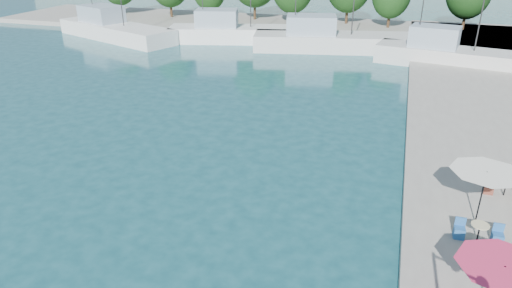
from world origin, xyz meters
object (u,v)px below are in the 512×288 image
(trawler_02, at_px, (234,33))
(umbrella_white, at_px, (486,177))
(trawler_03, at_px, (330,41))
(trawler_01, at_px, (114,30))
(umbrella_pink, at_px, (503,273))
(trawler_04, at_px, (452,56))

(trawler_02, xyz_separation_m, umbrella_white, (23.44, -33.96, 1.73))
(trawler_02, xyz_separation_m, trawler_03, (11.87, -1.01, -0.00))
(trawler_01, bearing_deg, umbrella_white, -17.65)
(trawler_03, xyz_separation_m, umbrella_pink, (11.41, -38.70, 1.42))
(trawler_01, distance_m, trawler_04, 39.45)
(trawler_01, distance_m, umbrella_white, 49.69)
(trawler_01, relative_size, umbrella_white, 6.30)
(trawler_03, height_order, trawler_04, same)
(trawler_01, height_order, trawler_03, same)
(trawler_04, bearing_deg, trawler_02, 179.99)
(trawler_01, bearing_deg, trawler_04, 18.58)
(umbrella_white, bearing_deg, trawler_01, 140.87)
(umbrella_white, bearing_deg, trawler_03, 109.35)
(trawler_04, relative_size, umbrella_white, 5.32)
(trawler_03, bearing_deg, umbrella_white, -82.65)
(trawler_03, xyz_separation_m, trawler_04, (12.45, -3.61, 0.00))
(trawler_04, distance_m, umbrella_white, 29.40)
(trawler_03, relative_size, umbrella_white, 6.35)
(trawler_03, xyz_separation_m, umbrella_white, (11.57, -32.95, 1.73))
(umbrella_white, bearing_deg, umbrella_pink, -91.60)
(trawler_01, distance_m, trawler_02, 15.30)
(trawler_03, relative_size, umbrella_pink, 6.36)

